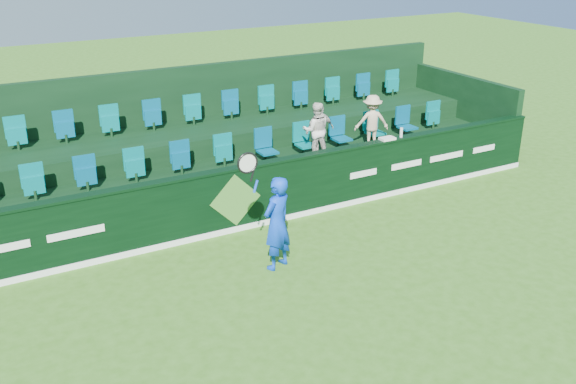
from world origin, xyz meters
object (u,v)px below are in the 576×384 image
drinks_bottle (401,132)px  spectator_middle (320,130)px  spectator_left (316,130)px  tennis_player (277,222)px  spectator_right (372,121)px  towel (387,139)px

drinks_bottle → spectator_middle: bearing=142.6°
spectator_left → tennis_player: bearing=70.8°
drinks_bottle → spectator_left: bearing=144.4°
spectator_middle → spectator_right: bearing=177.2°
spectator_left → spectator_right: size_ratio=1.01×
spectator_left → drinks_bottle: size_ratio=5.84×
spectator_left → spectator_right: bearing=-157.8°
spectator_left → drinks_bottle: 1.93m
towel → spectator_left: bearing=136.5°
spectator_middle → drinks_bottle: 1.85m
tennis_player → towel: tennis_player is taller
tennis_player → spectator_left: size_ratio=1.84×
spectator_left → spectator_middle: size_ratio=1.02×
spectator_right → towel: size_ratio=3.75×
tennis_player → spectator_left: 3.92m
spectator_middle → towel: 1.56m
spectator_middle → drinks_bottle: bearing=139.8°
spectator_middle → drinks_bottle: (1.47, -1.12, 0.03)m
spectator_left → towel: spectator_left is taller
tennis_player → spectator_right: (4.13, 2.91, 0.55)m
towel → drinks_bottle: (0.39, 0.00, 0.09)m
spectator_left → spectator_middle: spectator_left is taller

